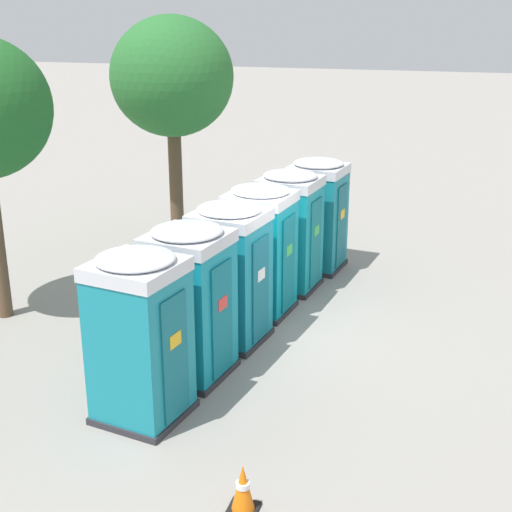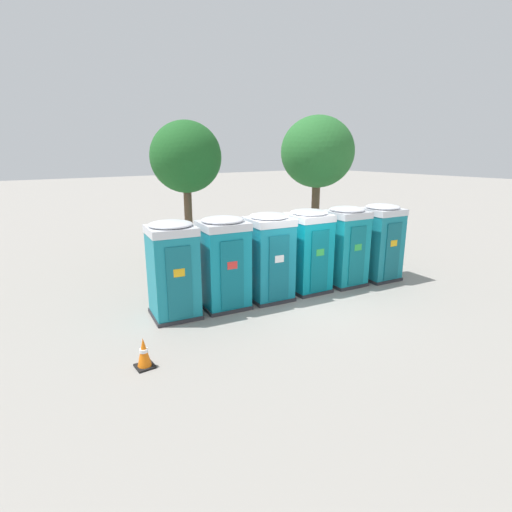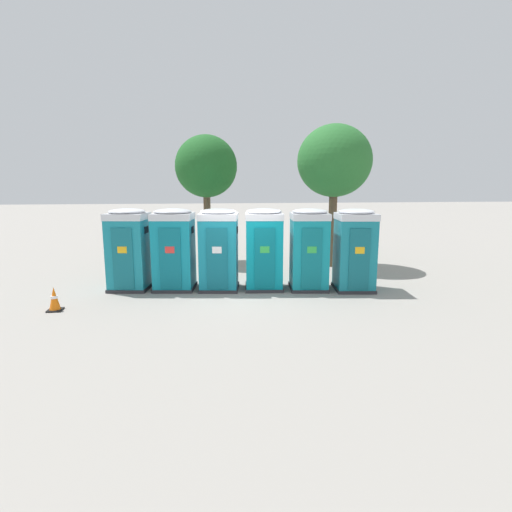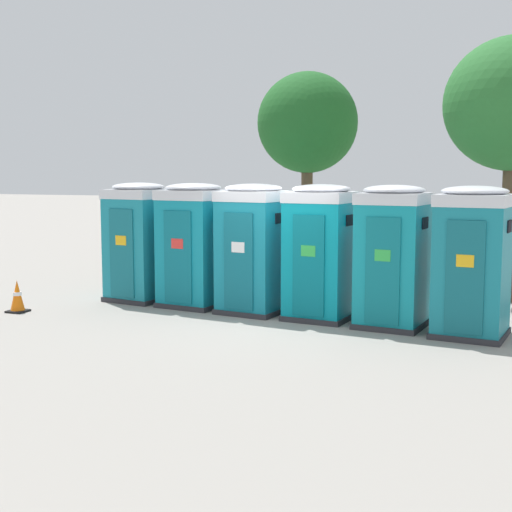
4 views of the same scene
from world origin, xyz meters
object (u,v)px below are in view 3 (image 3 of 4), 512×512
Objects in this scene: traffic_cone at (54,299)px; portapotty_1 at (174,249)px; portapotty_2 at (219,249)px; street_tree_1 at (334,162)px; portapotty_0 at (129,249)px; street_tree_0 at (206,167)px; portapotty_4 at (309,249)px; portapotty_5 at (355,249)px; portapotty_3 at (264,249)px.

portapotty_1 is at bearing 32.07° from traffic_cone.
portapotty_2 is 6.23m from street_tree_1.
street_tree_0 is (2.49, 4.18, 2.68)m from portapotty_0.
portapotty_2 and portapotty_4 have the same top height.
street_tree_0 is at bearing 130.71° from portapotty_5.
street_tree_0 is at bearing 56.80° from traffic_cone.
portapotty_2 is (1.39, -0.21, 0.00)m from portapotty_1.
portapotty_2 is at bearing -8.46° from portapotty_1.
portapotty_1 is at bearing 171.54° from portapotty_2.
portapotty_1 is 1.00× the size of portapotty_4.
portapotty_0 is 4.22m from portapotty_3.
portapotty_0 and portapotty_2 have the same top height.
portapotty_1 is 1.00× the size of portapotty_3.
portapotty_4 is at bearing -7.00° from portapotty_2.
portapotty_5 is 3.97× the size of traffic_cone.
street_tree_1 is at bearing 19.50° from portapotty_0.
portapotty_3 is at bearing 169.80° from portapotty_5.
traffic_cone is at bearing -152.55° from street_tree_1.
portapotty_0 is 0.48× the size of street_tree_0.
portapotty_4 is (1.39, -0.22, 0.00)m from portapotty_3.
portapotty_2 is 1.00× the size of portapotty_5.
street_tree_1 is 10.85m from traffic_cone.
portapotty_1 and portapotty_4 have the same top height.
portapotty_4 is at bearing 10.42° from traffic_cone.
street_tree_0 is at bearing 109.89° from portapotty_3.
portapotty_2 is 1.00× the size of portapotty_3.
portapotty_0 is 1.00× the size of portapotty_2.
portapotty_5 is at bearing -10.20° from portapotty_3.
portapotty_4 is at bearing -7.49° from portapotty_1.
portapotty_2 reaches higher than traffic_cone.
traffic_cone is at bearing -169.58° from portapotty_4.
traffic_cone is (-5.77, -1.54, -0.97)m from portapotty_3.
street_tree_1 is at bearing 44.19° from portapotty_3.
portapotty_0 and portapotty_1 have the same top height.
portapotty_3 is 1.41m from portapotty_4.
portapotty_3 is at bearing -70.11° from street_tree_0.
portapotty_1 is 1.41m from portapotty_2.
portapotty_4 is 1.00× the size of portapotty_5.
portapotty_4 is 4.78m from street_tree_1.
traffic_cone is at bearing -159.20° from portapotty_2.
street_tree_0 is 5.17m from street_tree_1.
street_tree_1 is (6.03, 2.81, 2.85)m from portapotty_1.
portapotty_2 is 4.22m from portapotty_5.
street_tree_1 reaches higher than portapotty_4.
street_tree_0 reaches higher than traffic_cone.
portapotty_1 is 4.22m from portapotty_4.
portapotty_0 and portapotty_5 have the same top height.
portapotty_1 is 0.46× the size of street_tree_1.
traffic_cone is at bearing -165.11° from portapotty_3.
portapotty_2 is at bearing 173.00° from portapotty_4.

